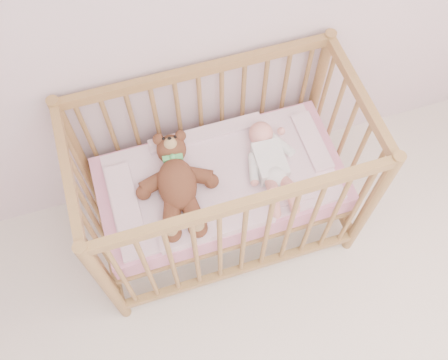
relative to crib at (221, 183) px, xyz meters
name	(u,v)px	position (x,y,z in m)	size (l,w,h in m)	color
crib	(221,183)	(0.00, 0.00, 0.00)	(1.36, 0.76, 1.00)	#A77B46
mattress	(221,184)	(0.00, 0.00, -0.01)	(1.22, 0.62, 0.13)	pink
blanket	(221,177)	(0.00, 0.00, 0.06)	(1.10, 0.58, 0.06)	#F8ABC4
baby	(270,160)	(0.24, -0.02, 0.14)	(0.26, 0.55, 0.13)	white
teddy_bear	(177,185)	(-0.22, -0.02, 0.15)	(0.41, 0.58, 0.16)	brown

